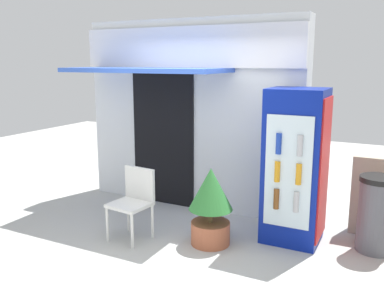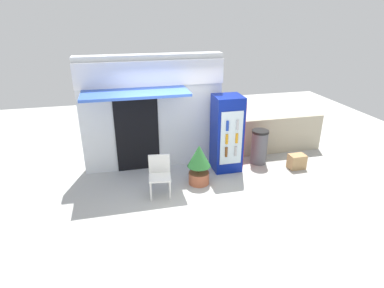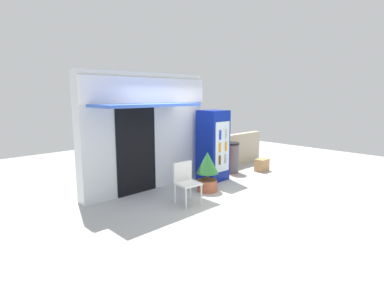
{
  "view_description": "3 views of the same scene",
  "coord_description": "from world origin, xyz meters",
  "px_view_note": "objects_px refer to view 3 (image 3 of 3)",
  "views": [
    {
      "loc": [
        2.36,
        -3.81,
        2.17
      ],
      "look_at": [
        0.15,
        0.53,
        1.2
      ],
      "focal_mm": 39.04,
      "sensor_mm": 36.0,
      "label": 1
    },
    {
      "loc": [
        -1.24,
        -5.74,
        3.69
      ],
      "look_at": [
        0.29,
        0.66,
        0.92
      ],
      "focal_mm": 29.92,
      "sensor_mm": 36.0,
      "label": 2
    },
    {
      "loc": [
        -4.69,
        -4.23,
        2.28
      ],
      "look_at": [
        -0.01,
        0.58,
        1.17
      ],
      "focal_mm": 28.37,
      "sensor_mm": 36.0,
      "label": 3
    }
  ],
  "objects_px": {
    "plastic_chair": "(186,180)",
    "cardboard_box": "(262,165)",
    "potted_plant_near_shop": "(207,170)",
    "drink_cooler": "(213,145)",
    "trash_bin": "(232,157)"
  },
  "relations": [
    {
      "from": "plastic_chair",
      "to": "cardboard_box",
      "type": "xyz_separation_m",
      "value": [
        3.51,
        0.42,
        -0.33
      ]
    },
    {
      "from": "potted_plant_near_shop",
      "to": "drink_cooler",
      "type": "bearing_deg",
      "value": 34.31
    },
    {
      "from": "plastic_chair",
      "to": "potted_plant_near_shop",
      "type": "distance_m",
      "value": 0.96
    },
    {
      "from": "potted_plant_near_shop",
      "to": "cardboard_box",
      "type": "relative_size",
      "value": 2.33
    },
    {
      "from": "drink_cooler",
      "to": "potted_plant_near_shop",
      "type": "relative_size",
      "value": 1.98
    },
    {
      "from": "plastic_chair",
      "to": "trash_bin",
      "type": "relative_size",
      "value": 0.98
    },
    {
      "from": "plastic_chair",
      "to": "cardboard_box",
      "type": "relative_size",
      "value": 2.17
    },
    {
      "from": "potted_plant_near_shop",
      "to": "plastic_chair",
      "type": "bearing_deg",
      "value": -164.99
    },
    {
      "from": "potted_plant_near_shop",
      "to": "cardboard_box",
      "type": "bearing_deg",
      "value": 3.74
    },
    {
      "from": "plastic_chair",
      "to": "cardboard_box",
      "type": "distance_m",
      "value": 3.55
    },
    {
      "from": "drink_cooler",
      "to": "trash_bin",
      "type": "height_order",
      "value": "drink_cooler"
    },
    {
      "from": "drink_cooler",
      "to": "trash_bin",
      "type": "xyz_separation_m",
      "value": [
        0.93,
        0.11,
        -0.48
      ]
    },
    {
      "from": "potted_plant_near_shop",
      "to": "trash_bin",
      "type": "bearing_deg",
      "value": 21.14
    },
    {
      "from": "drink_cooler",
      "to": "plastic_chair",
      "type": "bearing_deg",
      "value": -155.0
    },
    {
      "from": "potted_plant_near_shop",
      "to": "cardboard_box",
      "type": "xyz_separation_m",
      "value": [
        2.58,
        0.17,
        -0.34
      ]
    }
  ]
}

